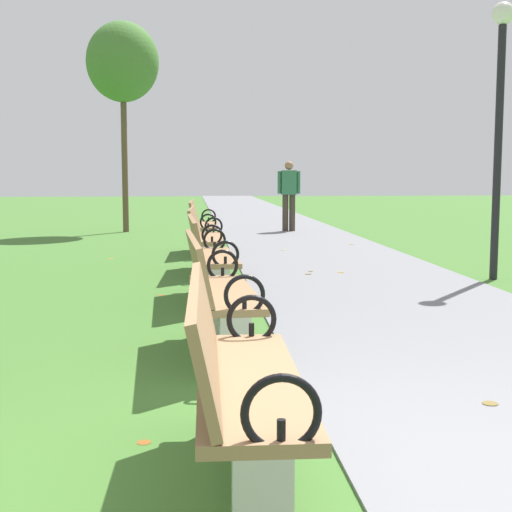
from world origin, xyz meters
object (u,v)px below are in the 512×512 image
park_bench_4 (205,238)px  park_bench_5 (202,225)px  lamp_post (500,98)px  park_bench_3 (209,256)px  tree_2 (123,63)px  park_bench_1 (237,379)px  pedestrian_walking (289,192)px  park_bench_2 (217,292)px

park_bench_4 → park_bench_5: 2.42m
lamp_post → park_bench_5: bearing=137.8°
park_bench_3 → tree_2: 10.12m
park_bench_1 → tree_2: (-1.69, 14.02, 3.37)m
park_bench_3 → park_bench_5: size_ratio=1.00×
park_bench_5 → park_bench_4: bearing=-90.0°
pedestrian_walking → lamp_post: bearing=-78.3°
park_bench_5 → lamp_post: 5.32m
park_bench_4 → pedestrian_walking: 7.16m
park_bench_1 → park_bench_4: size_ratio=0.99×
park_bench_4 → pedestrian_walking: (2.10, 6.83, 0.44)m
park_bench_5 → tree_2: (-1.69, 4.74, 3.37)m
park_bench_5 → park_bench_3: bearing=-90.0°
park_bench_2 → lamp_post: size_ratio=0.47×
park_bench_2 → park_bench_4: 4.56m
park_bench_1 → park_bench_3: 4.62m
park_bench_1 → park_bench_3: size_ratio=1.00×
park_bench_2 → park_bench_5: bearing=90.0°
tree_2 → lamp_post: bearing=-56.3°
park_bench_2 → tree_2: 12.32m
tree_2 → pedestrian_walking: size_ratio=2.96×
park_bench_3 → park_bench_4: bearing=90.0°
park_bench_4 → lamp_post: (3.70, -0.94, 1.82)m
park_bench_3 → lamp_post: bearing=19.2°
park_bench_1 → pedestrian_walking: pedestrian_walking is taller
park_bench_4 → tree_2: bearing=103.3°
park_bench_3 → park_bench_4: (0.00, 2.23, 0.00)m
park_bench_4 → park_bench_3: bearing=-90.0°
park_bench_4 → park_bench_5: same height
tree_2 → pedestrian_walking: bearing=-5.1°
park_bench_2 → tree_2: bearing=98.2°
park_bench_3 → park_bench_5: 4.65m
park_bench_4 → pedestrian_walking: pedestrian_walking is taller
park_bench_1 → park_bench_2: size_ratio=0.99×
park_bench_3 → lamp_post: (3.70, 1.29, 1.82)m
park_bench_3 → pedestrian_walking: bearing=77.0°
park_bench_2 → park_bench_3: bearing=90.0°
lamp_post → park_bench_2: bearing=-135.7°
park_bench_2 → park_bench_5: 6.98m
park_bench_3 → park_bench_4: same height
lamp_post → park_bench_1: bearing=-122.1°
park_bench_1 → pedestrian_walking: (2.10, 13.68, 0.44)m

